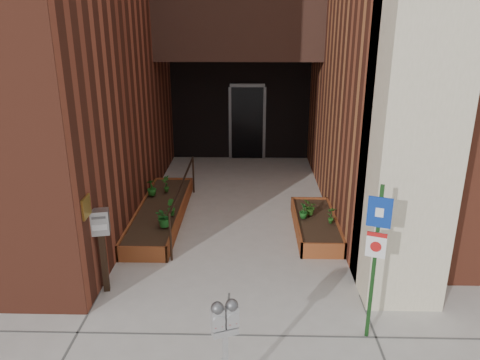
{
  "coord_description": "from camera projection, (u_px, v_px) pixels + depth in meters",
  "views": [
    {
      "loc": [
        0.32,
        -6.19,
        4.04
      ],
      "look_at": [
        0.12,
        1.8,
        1.21
      ],
      "focal_mm": 35.0,
      "sensor_mm": 36.0,
      "label": 1
    }
  ],
  "objects": [
    {
      "name": "shrub_right_a",
      "position": [
        304.0,
        211.0,
        9.08
      ],
      "size": [
        0.19,
        0.19,
        0.3
      ],
      "primitive_type": "imported",
      "rotation": [
        0.0,
        0.0,
        1.45
      ],
      "color": "#165018",
      "rests_on": "planter_right"
    },
    {
      "name": "parking_meter",
      "position": [
        225.0,
        325.0,
        4.83
      ],
      "size": [
        0.3,
        0.2,
        1.31
      ],
      "color": "#B2B2B4",
      "rests_on": "ground"
    },
    {
      "name": "shrub_left_a",
      "position": [
        164.0,
        216.0,
        8.71
      ],
      "size": [
        0.5,
        0.5,
        0.4
      ],
      "primitive_type": "imported",
      "rotation": [
        0.0,
        0.0,
        0.91
      ],
      "color": "#1C6320",
      "rests_on": "planter_left"
    },
    {
      "name": "shrub_right_b",
      "position": [
        331.0,
        215.0,
        8.84
      ],
      "size": [
        0.19,
        0.19,
        0.34
      ],
      "primitive_type": "imported",
      "rotation": [
        0.0,
        0.0,
        3.23
      ],
      "color": "#235E1B",
      "rests_on": "planter_right"
    },
    {
      "name": "planter_left",
      "position": [
        161.0,
        214.0,
        9.73
      ],
      "size": [
        0.9,
        3.6,
        0.3
      ],
      "color": "brown",
      "rests_on": "ground"
    },
    {
      "name": "planter_right",
      "position": [
        316.0,
        226.0,
        9.18
      ],
      "size": [
        0.8,
        2.2,
        0.3
      ],
      "color": "brown",
      "rests_on": "ground"
    },
    {
      "name": "shrub_left_b",
      "position": [
        171.0,
        207.0,
        9.21
      ],
      "size": [
        0.25,
        0.25,
        0.32
      ],
      "primitive_type": "imported",
      "rotation": [
        0.0,
        0.0,
        2.33
      ],
      "color": "#1D5618",
      "rests_on": "planter_left"
    },
    {
      "name": "shrub_right_c",
      "position": [
        310.0,
        207.0,
        9.22
      ],
      "size": [
        0.33,
        0.33,
        0.31
      ],
      "primitive_type": "imported",
      "rotation": [
        0.0,
        0.0,
        4.48
      ],
      "color": "#2C5E1B",
      "rests_on": "planter_right"
    },
    {
      "name": "payment_dropbox",
      "position": [
        101.0,
        233.0,
        6.94
      ],
      "size": [
        0.31,
        0.25,
        1.35
      ],
      "color": "black",
      "rests_on": "ground"
    },
    {
      "name": "ground",
      "position": [
        229.0,
        293.0,
        7.19
      ],
      "size": [
        80.0,
        80.0,
        0.0
      ],
      "primitive_type": "plane",
      "color": "#9E9991",
      "rests_on": "ground"
    },
    {
      "name": "handrail",
      "position": [
        183.0,
        187.0,
        9.46
      ],
      "size": [
        0.04,
        3.34,
        0.9
      ],
      "color": "black",
      "rests_on": "ground"
    },
    {
      "name": "shrub_left_c",
      "position": [
        152.0,
        187.0,
        10.21
      ],
      "size": [
        0.26,
        0.26,
        0.36
      ],
      "primitive_type": "imported",
      "rotation": [
        0.0,
        0.0,
        3.52
      ],
      "color": "#1A5A19",
      "rests_on": "planter_left"
    },
    {
      "name": "sign_post",
      "position": [
        376.0,
        248.0,
        5.79
      ],
      "size": [
        0.28,
        0.12,
        2.14
      ],
      "color": "#143914",
      "rests_on": "ground"
    },
    {
      "name": "shrub_left_d",
      "position": [
        166.0,
        184.0,
        10.41
      ],
      "size": [
        0.28,
        0.28,
        0.38
      ],
      "primitive_type": "imported",
      "rotation": [
        0.0,
        0.0,
        5.36
      ],
      "color": "#1F5919",
      "rests_on": "planter_left"
    }
  ]
}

